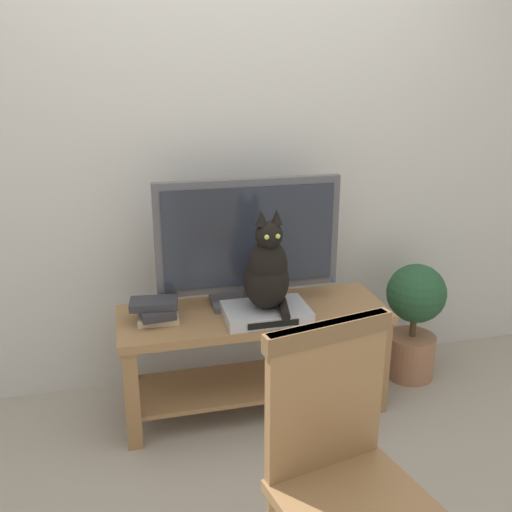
% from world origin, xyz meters
% --- Properties ---
extents(ground_plane, '(12.00, 12.00, 0.00)m').
position_xyz_m(ground_plane, '(0.00, 0.00, 0.00)').
color(ground_plane, gray).
extents(back_wall, '(7.00, 0.12, 2.80)m').
position_xyz_m(back_wall, '(0.00, 0.93, 1.40)').
color(back_wall, beige).
rests_on(back_wall, ground).
extents(tv_stand, '(1.36, 0.48, 0.56)m').
position_xyz_m(tv_stand, '(0.03, 0.47, 0.39)').
color(tv_stand, olive).
rests_on(tv_stand, ground).
extents(tv, '(0.94, 0.20, 0.66)m').
position_xyz_m(tv, '(0.03, 0.57, 0.90)').
color(tv, '#4C4C51').
rests_on(tv, tv_stand).
extents(media_box, '(0.41, 0.28, 0.06)m').
position_xyz_m(media_box, '(0.07, 0.37, 0.59)').
color(media_box, '#ADADB2').
rests_on(media_box, tv_stand).
extents(cat, '(0.22, 0.31, 0.50)m').
position_xyz_m(cat, '(0.07, 0.36, 0.81)').
color(cat, black).
rests_on(cat, media_box).
extents(wooden_chair, '(0.51, 0.52, 1.02)m').
position_xyz_m(wooden_chair, '(0.01, -0.75, 0.59)').
color(wooden_chair, olive).
rests_on(wooden_chair, ground).
extents(book_stack, '(0.24, 0.19, 0.11)m').
position_xyz_m(book_stack, '(-0.46, 0.47, 0.61)').
color(book_stack, beige).
rests_on(book_stack, tv_stand).
extents(potted_plant, '(0.33, 0.33, 0.69)m').
position_xyz_m(potted_plant, '(0.99, 0.56, 0.38)').
color(potted_plant, '#9E6B4C').
rests_on(potted_plant, ground).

